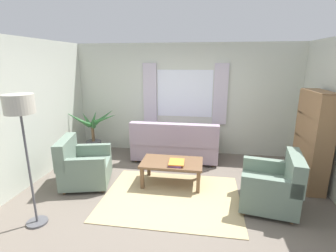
# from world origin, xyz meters

# --- Properties ---
(ground_plane) EXTENTS (6.24, 6.24, 0.00)m
(ground_plane) POSITION_xyz_m (0.00, 0.00, 0.00)
(ground_plane) COLOR #6B6056
(wall_back) EXTENTS (5.32, 0.12, 2.60)m
(wall_back) POSITION_xyz_m (0.00, 2.26, 1.30)
(wall_back) COLOR beige
(wall_back) RESTS_ON ground_plane
(wall_left) EXTENTS (0.12, 4.40, 2.60)m
(wall_left) POSITION_xyz_m (-2.66, 0.00, 1.30)
(wall_left) COLOR beige
(wall_left) RESTS_ON ground_plane
(window_with_curtains) EXTENTS (1.98, 0.07, 1.40)m
(window_with_curtains) POSITION_xyz_m (0.00, 2.18, 1.45)
(window_with_curtains) COLOR white
(area_rug) EXTENTS (2.23, 1.73, 0.01)m
(area_rug) POSITION_xyz_m (0.00, 0.00, 0.01)
(area_rug) COLOR tan
(area_rug) RESTS_ON ground_plane
(couch) EXTENTS (1.90, 0.82, 0.92)m
(couch) POSITION_xyz_m (-0.15, 1.61, 0.37)
(couch) COLOR #998499
(couch) RESTS_ON ground_plane
(armchair_left) EXTENTS (1.00, 1.02, 0.88)m
(armchair_left) POSITION_xyz_m (-1.66, 0.22, 0.35)
(armchair_left) COLOR slate
(armchair_left) RESTS_ON ground_plane
(armchair_right) EXTENTS (0.95, 0.97, 0.88)m
(armchair_right) POSITION_xyz_m (1.57, -0.03, 0.35)
(armchair_right) COLOR slate
(armchair_right) RESTS_ON ground_plane
(coffee_table) EXTENTS (1.10, 0.64, 0.44)m
(coffee_table) POSITION_xyz_m (-0.06, 0.47, 0.38)
(coffee_table) COLOR brown
(coffee_table) RESTS_ON ground_plane
(book_stack_on_table) EXTENTS (0.28, 0.34, 0.05)m
(book_stack_on_table) POSITION_xyz_m (0.04, 0.37, 0.47)
(book_stack_on_table) COLOR #7F478C
(book_stack_on_table) RESTS_ON coffee_table
(potted_plant) EXTENTS (1.19, 0.99, 1.12)m
(potted_plant) POSITION_xyz_m (-2.13, 1.69, 0.50)
(potted_plant) COLOR #56565B
(potted_plant) RESTS_ON ground_plane
(bookshelf) EXTENTS (0.30, 0.94, 1.72)m
(bookshelf) POSITION_xyz_m (2.35, 0.81, 0.78)
(bookshelf) COLOR olive
(bookshelf) RESTS_ON ground_plane
(standing_lamp) EXTENTS (0.36, 0.36, 1.81)m
(standing_lamp) POSITION_xyz_m (-1.77, -0.95, 1.54)
(standing_lamp) COLOR #4C4C51
(standing_lamp) RESTS_ON ground_plane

